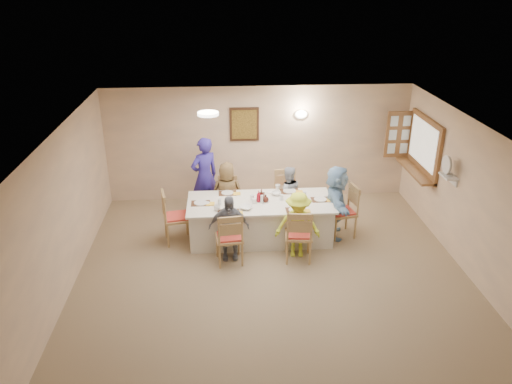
{
  "coord_description": "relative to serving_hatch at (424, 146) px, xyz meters",
  "views": [
    {
      "loc": [
        -0.78,
        -6.71,
        4.66
      ],
      "look_at": [
        -0.2,
        1.4,
        1.05
      ],
      "focal_mm": 35.0,
      "sensor_mm": 36.0,
      "label": 1
    }
  ],
  "objects": [
    {
      "name": "caregiver",
      "position": [
        -4.36,
        0.36,
        -0.67
      ],
      "size": [
        0.95,
        0.92,
        1.65
      ],
      "primitive_type": "imported",
      "rotation": [
        0.0,
        0.0,
        3.67
      ],
      "color": "#34289C",
      "rests_on": "ground"
    },
    {
      "name": "placemat_re",
      "position": [
        -2.19,
        -0.79,
        -0.74
      ],
      "size": [
        0.33,
        0.25,
        0.01
      ],
      "primitive_type": "cube",
      "color": "#472B19",
      "rests_on": "dining_table"
    },
    {
      "name": "plate_bl",
      "position": [
        -3.91,
        -0.37,
        -0.73
      ],
      "size": [
        0.23,
        0.23,
        0.01
      ],
      "primitive_type": "cylinder",
      "color": "white",
      "rests_on": "dining_table"
    },
    {
      "name": "chair_back_left",
      "position": [
        -3.91,
        0.01,
        -1.05
      ],
      "size": [
        0.47,
        0.47,
        0.9
      ],
      "primitive_type": null,
      "rotation": [
        0.0,
        0.0,
        -0.08
      ],
      "color": "tan",
      "rests_on": "ground"
    },
    {
      "name": "hatch_sill",
      "position": [
        -0.12,
        0.0,
        -0.53
      ],
      "size": [
        0.3,
        1.5,
        0.05
      ],
      "primitive_type": "cube",
      "color": "brown",
      "rests_on": "room_walls"
    },
    {
      "name": "diner_back_right",
      "position": [
        -2.71,
        -0.11,
        -0.92
      ],
      "size": [
        0.63,
        0.52,
        1.17
      ],
      "primitive_type": "imported",
      "rotation": [
        0.0,
        0.0,
        3.21
      ],
      "color": "#A1A9B8",
      "rests_on": "ground"
    },
    {
      "name": "teacup_a",
      "position": [
        -4.11,
        -1.11,
        -0.69
      ],
      "size": [
        0.14,
        0.14,
        0.09
      ],
      "primitive_type": "imported",
      "rotation": [
        0.0,
        0.0,
        0.09
      ],
      "color": "white",
      "rests_on": "dining_table"
    },
    {
      "name": "chair_front_left",
      "position": [
        -3.91,
        -1.59,
        -1.01
      ],
      "size": [
        0.52,
        0.52,
        0.98
      ],
      "primitive_type": null,
      "rotation": [
        0.0,
        0.0,
        3.25
      ],
      "color": "tan",
      "rests_on": "ground"
    },
    {
      "name": "condiment_malt",
      "position": [
        -3.22,
        -0.81,
        -0.67
      ],
      "size": [
        0.12,
        0.12,
        0.15
      ],
      "primitive_type": "imported",
      "rotation": [
        0.0,
        0.0,
        0.02
      ],
      "color": "#3F1610",
      "rests_on": "dining_table"
    },
    {
      "name": "plate_br",
      "position": [
        -2.71,
        -0.37,
        -0.73
      ],
      "size": [
        0.25,
        0.25,
        0.02
      ],
      "primitive_type": "cylinder",
      "color": "white",
      "rests_on": "dining_table"
    },
    {
      "name": "fan_shelf",
      "position": [
        -0.08,
        -1.35,
        -0.1
      ],
      "size": [
        0.22,
        0.36,
        0.03
      ],
      "primitive_type": "cube",
      "color": "white",
      "rests_on": "room_walls"
    },
    {
      "name": "diner_front_right",
      "position": [
        -2.71,
        -1.47,
        -0.89
      ],
      "size": [
        0.88,
        0.62,
        1.21
      ],
      "primitive_type": "imported",
      "rotation": [
        0.0,
        0.0,
        -0.11
      ],
      "color": "#D2E734",
      "rests_on": "ground"
    },
    {
      "name": "plate_re",
      "position": [
        -2.19,
        -0.79,
        -0.73
      ],
      "size": [
        0.23,
        0.23,
        0.01
      ],
      "primitive_type": "cylinder",
      "color": "white",
      "rests_on": "dining_table"
    },
    {
      "name": "placemat_fr",
      "position": [
        -2.71,
        -1.21,
        -0.74
      ],
      "size": [
        0.35,
        0.26,
        0.01
      ],
      "primitive_type": "cube",
      "color": "#472B19",
      "rests_on": "dining_table"
    },
    {
      "name": "wall_sconce",
      "position": [
        -2.31,
        1.04,
        0.4
      ],
      "size": [
        0.26,
        0.09,
        0.18
      ],
      "primitive_type": "ellipsoid",
      "color": "white",
      "rests_on": "room_walls"
    },
    {
      "name": "napkin_br",
      "position": [
        -2.53,
        -0.42,
        -0.73
      ],
      "size": [
        0.14,
        0.14,
        0.01
      ],
      "primitive_type": "cube",
      "color": "yellow",
      "rests_on": "dining_table"
    },
    {
      "name": "bowl_a",
      "position": [
        -3.59,
        -1.08,
        -0.71
      ],
      "size": [
        0.39,
        0.39,
        0.06
      ],
      "primitive_type": "imported",
      "rotation": [
        0.0,
        0.0,
        -0.42
      ],
      "color": "white",
      "rests_on": "dining_table"
    },
    {
      "name": "napkin_bl",
      "position": [
        -3.73,
        -0.42,
        -0.73
      ],
      "size": [
        0.14,
        0.14,
        0.01
      ],
      "primitive_type": "cube",
      "color": "yellow",
      "rests_on": "dining_table"
    },
    {
      "name": "napkin_fr",
      "position": [
        -2.53,
        -1.26,
        -0.73
      ],
      "size": [
        0.14,
        0.14,
        0.01
      ],
      "primitive_type": "cube",
      "color": "yellow",
      "rests_on": "dining_table"
    },
    {
      "name": "placemat_le",
      "position": [
        -4.41,
        -0.79,
        -0.74
      ],
      "size": [
        0.35,
        0.26,
        0.01
      ],
      "primitive_type": "cube",
      "color": "#472B19",
      "rests_on": "dining_table"
    },
    {
      "name": "serving_hatch",
      "position": [
        0.0,
        0.0,
        0.0
      ],
      "size": [
        0.06,
        1.5,
        1.15
      ],
      "primitive_type": "cube",
      "color": "brown",
      "rests_on": "room_walls"
    },
    {
      "name": "plate_fl",
      "position": [
        -3.91,
        -1.21,
        -0.73
      ],
      "size": [
        0.24,
        0.24,
        0.01
      ],
      "primitive_type": "cylinder",
      "color": "white",
      "rests_on": "dining_table"
    },
    {
      "name": "dining_table",
      "position": [
        -3.31,
        -0.79,
        -1.12
      ],
      "size": [
        2.69,
        1.14,
        0.76
      ],
      "primitive_type": "cube",
      "color": "beige",
      "rests_on": "ground"
    },
    {
      "name": "napkin_le",
      "position": [
        -4.23,
        -0.84,
        -0.73
      ],
      "size": [
        0.15,
        0.15,
        0.01
      ],
      "primitive_type": "cube",
      "color": "yellow",
      "rests_on": "dining_table"
    },
    {
      "name": "desk_fan",
      "position": [
        -0.11,
        -1.35,
        0.05
      ],
      "size": [
        0.3,
        0.3,
        0.28
      ],
      "primitive_type": null,
      "color": "#A5A5A8",
      "rests_on": "fan_shelf"
    },
    {
      "name": "napkin_re",
      "position": [
        -2.01,
        -0.84,
        -0.73
      ],
      "size": [
        0.14,
        0.14,
        0.01
      ],
      "primitive_type": "cube",
      "color": "yellow",
      "rests_on": "dining_table"
    },
    {
      "name": "napkin_fl",
      "position": [
        -3.73,
        -1.26,
        -0.73
      ],
      "size": [
        0.15,
        0.15,
        0.01
      ],
      "primitive_type": "cube",
      "color": "yellow",
      "rests_on": "dining_table"
    },
    {
      "name": "ceiling_light",
      "position": [
        -4.21,
        -0.9,
        0.97
      ],
      "size": [
        0.36,
        0.36,
        0.05
      ],
      "primitive_type": "cylinder",
      "color": "white",
      "rests_on": "room_walls"
    },
    {
      "name": "wall_picture",
      "position": [
        -3.51,
        1.06,
        0.2
      ],
      "size": [
        0.62,
        0.05,
        0.72
      ],
      "color": "#392314",
      "rests_on": "room_walls"
    },
    {
      "name": "condiment_brown",
      "position": [
        -3.29,
        -0.74,
        -0.63
      ],
      "size": [
        0.16,
        0.16,
        0.22
      ],
      "primitive_type": "imported",
      "rotation": [
        0.0,
        0.0,
        -0.35
      ],
      "color": "#3F1610",
      "rests_on": "dining_table"
    },
    {
      "name": "diner_back_left",
      "position": [
        -3.91,
        -0.11,
        -0.86
      ],
      "size": [
        0.67,
        0.47,
        1.28
      ],
      "primitive_type": "imported",
      "rotation": [
        0.0,
        0.0,
        3.09
      ],
      "color": "brown",
      "rests_on": "ground"
    },
    {
      "name": "ground",
      "position": [
        -3.21,
        -2.4,
        -1.5
      ],
      "size": [
        7.0,
        7.0,
        0.0
      ],
      "primitive_type": "plane",
      "color": "#927C5A"
    },
    {
      "name": "teacup_b",
      "position": [
        -2.93,
        -0.24,
        -0.69
      ],
      "size": [
        0.12,
        0.12,
        0.09
      ],
      "primitive_type": "imported",
      "rotation": [
        0.0,
        0.0,
        -0.12
      ],
      "color": "white",
      "rests_on": "dining_table"
    },
    {
      "name": "diner_front_left",
      "position": [
        -3.91,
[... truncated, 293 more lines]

